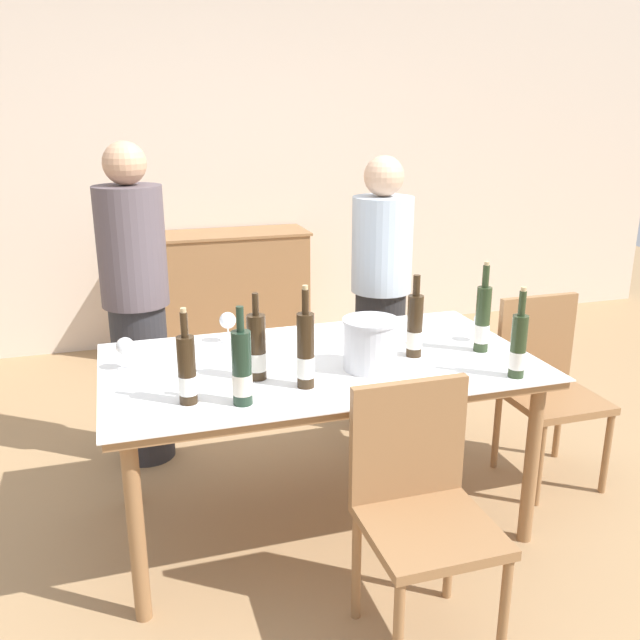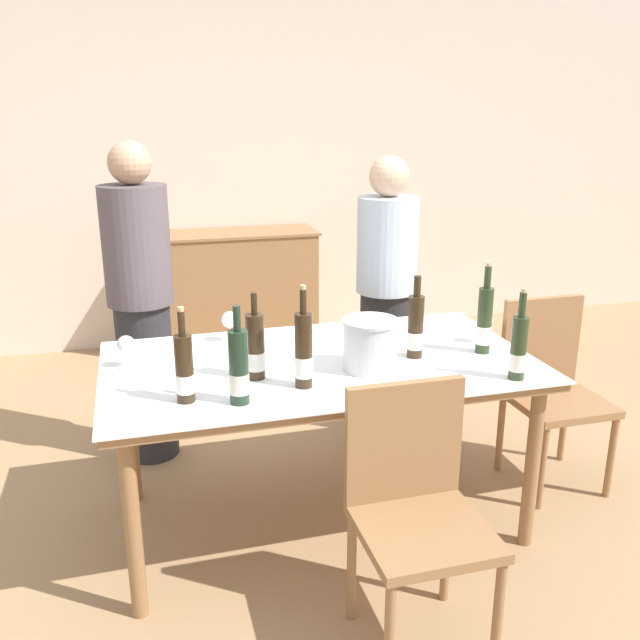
{
  "view_description": "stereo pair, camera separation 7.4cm",
  "coord_description": "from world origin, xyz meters",
  "px_view_note": "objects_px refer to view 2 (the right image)",
  "views": [
    {
      "loc": [
        -0.79,
        -2.54,
        1.77
      ],
      "look_at": [
        0.0,
        0.0,
        0.95
      ],
      "focal_mm": 38.0,
      "sensor_mm": 36.0,
      "label": 1
    },
    {
      "loc": [
        -0.72,
        -2.56,
        1.77
      ],
      "look_at": [
        0.0,
        0.0,
        0.95
      ],
      "focal_mm": 38.0,
      "sensor_mm": 36.0,
      "label": 2
    }
  ],
  "objects_px": {
    "ice_bucket": "(370,343)",
    "wine_bottle_0": "(255,348)",
    "person_host": "(141,307)",
    "chair_right_end": "(550,380)",
    "sideboard_cabinet": "(231,291)",
    "dining_table": "(320,376)",
    "wine_bottle_2": "(518,349)",
    "wine_bottle_6": "(184,370)",
    "wine_glass_0": "(126,346)",
    "wine_bottle_1": "(484,321)",
    "wine_glass_2": "(485,322)",
    "wine_bottle_4": "(304,352)",
    "person_guest_left": "(386,298)",
    "wine_bottle_3": "(415,328)",
    "wine_bottle_5": "(239,369)",
    "chair_near_front": "(415,499)",
    "wine_glass_1": "(230,321)"
  },
  "relations": [
    {
      "from": "wine_bottle_3",
      "to": "wine_glass_1",
      "type": "height_order",
      "value": "wine_bottle_3"
    },
    {
      "from": "wine_bottle_3",
      "to": "person_host",
      "type": "xyz_separation_m",
      "value": [
        -1.1,
        0.9,
        -0.07
      ]
    },
    {
      "from": "wine_glass_1",
      "to": "chair_near_front",
      "type": "bearing_deg",
      "value": -67.34
    },
    {
      "from": "wine_bottle_5",
      "to": "chair_near_front",
      "type": "xyz_separation_m",
      "value": [
        0.52,
        -0.4,
        -0.37
      ]
    },
    {
      "from": "wine_bottle_1",
      "to": "wine_glass_0",
      "type": "distance_m",
      "value": 1.5
    },
    {
      "from": "wine_bottle_6",
      "to": "person_host",
      "type": "relative_size",
      "value": 0.22
    },
    {
      "from": "wine_bottle_0",
      "to": "person_host",
      "type": "xyz_separation_m",
      "value": [
        -0.41,
        0.95,
        -0.07
      ]
    },
    {
      "from": "wine_glass_0",
      "to": "wine_glass_1",
      "type": "height_order",
      "value": "wine_glass_1"
    },
    {
      "from": "wine_bottle_3",
      "to": "wine_bottle_2",
      "type": "bearing_deg",
      "value": -49.57
    },
    {
      "from": "sideboard_cabinet",
      "to": "dining_table",
      "type": "relative_size",
      "value": 0.73
    },
    {
      "from": "wine_bottle_0",
      "to": "wine_bottle_2",
      "type": "bearing_deg",
      "value": -16.12
    },
    {
      "from": "wine_bottle_0",
      "to": "wine_bottle_2",
      "type": "distance_m",
      "value": 1.02
    },
    {
      "from": "wine_bottle_2",
      "to": "wine_bottle_4",
      "type": "distance_m",
      "value": 0.83
    },
    {
      "from": "ice_bucket",
      "to": "wine_bottle_0",
      "type": "height_order",
      "value": "wine_bottle_0"
    },
    {
      "from": "wine_bottle_6",
      "to": "chair_near_front",
      "type": "bearing_deg",
      "value": -33.48
    },
    {
      "from": "wine_glass_0",
      "to": "wine_bottle_0",
      "type": "bearing_deg",
      "value": -27.79
    },
    {
      "from": "dining_table",
      "to": "chair_right_end",
      "type": "distance_m",
      "value": 1.2
    },
    {
      "from": "wine_bottle_6",
      "to": "wine_glass_0",
      "type": "bearing_deg",
      "value": 116.23
    },
    {
      "from": "wine_bottle_4",
      "to": "wine_glass_1",
      "type": "bearing_deg",
      "value": 107.79
    },
    {
      "from": "sideboard_cabinet",
      "to": "ice_bucket",
      "type": "relative_size",
      "value": 5.68
    },
    {
      "from": "wine_bottle_4",
      "to": "chair_right_end",
      "type": "bearing_deg",
      "value": 14.13
    },
    {
      "from": "wine_bottle_1",
      "to": "person_host",
      "type": "relative_size",
      "value": 0.24
    },
    {
      "from": "ice_bucket",
      "to": "person_guest_left",
      "type": "height_order",
      "value": "person_guest_left"
    },
    {
      "from": "wine_bottle_3",
      "to": "wine_glass_0",
      "type": "relative_size",
      "value": 2.63
    },
    {
      "from": "dining_table",
      "to": "wine_bottle_2",
      "type": "distance_m",
      "value": 0.82
    },
    {
      "from": "wine_bottle_1",
      "to": "wine_bottle_2",
      "type": "bearing_deg",
      "value": -93.84
    },
    {
      "from": "person_host",
      "to": "chair_right_end",
      "type": "bearing_deg",
      "value": -21.79
    },
    {
      "from": "dining_table",
      "to": "wine_bottle_4",
      "type": "bearing_deg",
      "value": -118.38
    },
    {
      "from": "wine_bottle_1",
      "to": "chair_near_front",
      "type": "bearing_deg",
      "value": -132.19
    },
    {
      "from": "wine_glass_2",
      "to": "chair_near_front",
      "type": "bearing_deg",
      "value": -130.63
    },
    {
      "from": "ice_bucket",
      "to": "wine_bottle_6",
      "type": "relative_size",
      "value": 0.65
    },
    {
      "from": "chair_right_end",
      "to": "person_host",
      "type": "xyz_separation_m",
      "value": [
        -1.89,
        0.76,
        0.31
      ]
    },
    {
      "from": "dining_table",
      "to": "chair_near_front",
      "type": "height_order",
      "value": "chair_near_front"
    },
    {
      "from": "chair_right_end",
      "to": "person_guest_left",
      "type": "distance_m",
      "value": 0.97
    },
    {
      "from": "ice_bucket",
      "to": "wine_bottle_2",
      "type": "bearing_deg",
      "value": -25.96
    },
    {
      "from": "wine_bottle_6",
      "to": "wine_glass_2",
      "type": "height_order",
      "value": "wine_bottle_6"
    },
    {
      "from": "wine_bottle_0",
      "to": "wine_bottle_1",
      "type": "xyz_separation_m",
      "value": [
        1.0,
        0.02,
        0.02
      ]
    },
    {
      "from": "chair_near_front",
      "to": "wine_glass_2",
      "type": "bearing_deg",
      "value": 49.37
    },
    {
      "from": "wine_bottle_5",
      "to": "wine_bottle_6",
      "type": "distance_m",
      "value": 0.2
    },
    {
      "from": "dining_table",
      "to": "wine_glass_0",
      "type": "bearing_deg",
      "value": 169.42
    },
    {
      "from": "wine_bottle_1",
      "to": "wine_glass_2",
      "type": "distance_m",
      "value": 0.14
    },
    {
      "from": "wine_bottle_0",
      "to": "person_host",
      "type": "bearing_deg",
      "value": 113.31
    },
    {
      "from": "wine_bottle_2",
      "to": "person_host",
      "type": "distance_m",
      "value": 1.86
    },
    {
      "from": "wine_bottle_2",
      "to": "dining_table",
      "type": "bearing_deg",
      "value": 150.19
    },
    {
      "from": "wine_bottle_6",
      "to": "chair_right_end",
      "type": "height_order",
      "value": "wine_bottle_6"
    },
    {
      "from": "wine_bottle_6",
      "to": "wine_bottle_0",
      "type": "bearing_deg",
      "value": 28.13
    },
    {
      "from": "wine_bottle_6",
      "to": "person_guest_left",
      "type": "bearing_deg",
      "value": 42.58
    },
    {
      "from": "ice_bucket",
      "to": "wine_glass_0",
      "type": "xyz_separation_m",
      "value": [
        -0.95,
        0.29,
        -0.02
      ]
    },
    {
      "from": "ice_bucket",
      "to": "wine_bottle_0",
      "type": "distance_m",
      "value": 0.46
    },
    {
      "from": "wine_bottle_0",
      "to": "wine_glass_2",
      "type": "bearing_deg",
      "value": 7.38
    }
  ]
}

